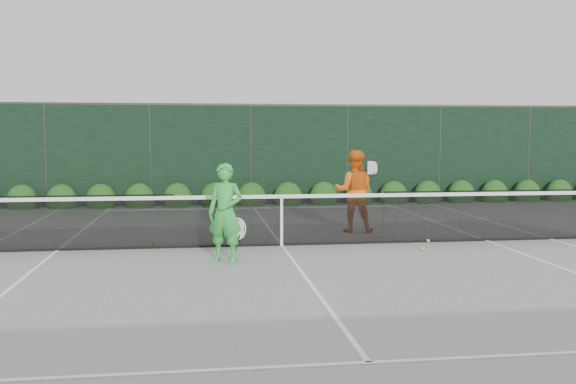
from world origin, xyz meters
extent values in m
plane|color=gray|center=(0.00, 0.00, 0.00)|extent=(80.00, 80.00, 0.00)
cube|color=black|center=(-4.20, 0.00, 0.51)|extent=(4.40, 0.01, 1.02)
cube|color=black|center=(0.00, 0.00, 0.48)|extent=(4.00, 0.01, 0.96)
cube|color=black|center=(4.20, 0.00, 0.51)|extent=(4.40, 0.01, 1.02)
cube|color=white|center=(0.00, 0.00, 0.94)|extent=(12.80, 0.03, 0.07)
cube|color=black|center=(0.00, 0.00, 0.02)|extent=(12.80, 0.02, 0.04)
cube|color=white|center=(0.00, 0.00, 0.46)|extent=(0.05, 0.03, 0.91)
imported|color=green|center=(-1.11, -1.40, 0.82)|extent=(0.71, 0.60, 1.64)
torus|color=white|center=(-0.91, -1.30, 0.53)|extent=(0.30, 0.06, 0.30)
cylinder|color=black|center=(-0.91, -1.30, 0.29)|extent=(0.10, 0.03, 0.30)
imported|color=orange|center=(1.79, 1.57, 0.89)|extent=(1.00, 0.87, 1.78)
torus|color=black|center=(2.14, 1.37, 1.41)|extent=(0.29, 0.14, 0.30)
cylinder|color=black|center=(2.14, 1.37, 1.17)|extent=(0.10, 0.03, 0.30)
cube|color=white|center=(5.49, 0.00, 0.01)|extent=(0.06, 23.77, 0.01)
cube|color=white|center=(-4.12, 0.00, 0.01)|extent=(0.06, 23.77, 0.01)
cube|color=white|center=(4.12, 0.00, 0.01)|extent=(0.06, 23.77, 0.01)
cube|color=white|center=(0.00, 11.88, 0.01)|extent=(11.03, 0.06, 0.01)
cube|color=white|center=(0.00, 6.40, 0.01)|extent=(8.23, 0.06, 0.01)
cube|color=white|center=(0.00, -6.40, 0.01)|extent=(8.23, 0.06, 0.01)
cube|color=white|center=(0.00, 0.00, 0.01)|extent=(0.06, 12.80, 0.01)
cube|color=black|center=(0.00, 7.50, 1.50)|extent=(32.00, 0.06, 3.00)
cube|color=#262826|center=(0.00, 7.50, 3.03)|extent=(32.00, 0.06, 0.06)
cylinder|color=#262826|center=(-6.00, 7.50, 1.50)|extent=(0.08, 0.08, 3.00)
cylinder|color=#262826|center=(-3.00, 7.50, 1.50)|extent=(0.08, 0.08, 3.00)
cylinder|color=#262826|center=(0.00, 7.50, 1.50)|extent=(0.08, 0.08, 3.00)
cylinder|color=#262826|center=(3.00, 7.50, 1.50)|extent=(0.08, 0.08, 3.00)
cylinder|color=#262826|center=(6.00, 7.50, 1.50)|extent=(0.08, 0.08, 3.00)
cylinder|color=#262826|center=(9.00, 7.50, 1.50)|extent=(0.08, 0.08, 3.00)
ellipsoid|color=#10330E|center=(-6.60, 7.15, 0.23)|extent=(0.86, 0.65, 0.94)
ellipsoid|color=#10330E|center=(-5.50, 7.15, 0.23)|extent=(0.86, 0.65, 0.94)
ellipsoid|color=#10330E|center=(-4.40, 7.15, 0.23)|extent=(0.86, 0.65, 0.94)
ellipsoid|color=#10330E|center=(-3.30, 7.15, 0.23)|extent=(0.86, 0.65, 0.94)
ellipsoid|color=#10330E|center=(-2.20, 7.15, 0.23)|extent=(0.86, 0.65, 0.94)
ellipsoid|color=#10330E|center=(-1.10, 7.15, 0.23)|extent=(0.86, 0.65, 0.94)
ellipsoid|color=#10330E|center=(0.00, 7.15, 0.23)|extent=(0.86, 0.65, 0.94)
ellipsoid|color=#10330E|center=(1.10, 7.15, 0.23)|extent=(0.86, 0.65, 0.94)
ellipsoid|color=#10330E|center=(2.20, 7.15, 0.23)|extent=(0.86, 0.65, 0.94)
ellipsoid|color=#10330E|center=(3.30, 7.15, 0.23)|extent=(0.86, 0.65, 0.94)
ellipsoid|color=#10330E|center=(4.40, 7.15, 0.23)|extent=(0.86, 0.65, 0.94)
ellipsoid|color=#10330E|center=(5.50, 7.15, 0.23)|extent=(0.86, 0.65, 0.94)
ellipsoid|color=#10330E|center=(6.60, 7.15, 0.23)|extent=(0.86, 0.65, 0.94)
ellipsoid|color=#10330E|center=(7.70, 7.15, 0.23)|extent=(0.86, 0.65, 0.94)
ellipsoid|color=#10330E|center=(8.80, 7.15, 0.23)|extent=(0.86, 0.65, 0.94)
ellipsoid|color=#10330E|center=(9.90, 7.15, 0.23)|extent=(0.86, 0.65, 0.94)
sphere|color=#B4D72F|center=(2.49, -0.87, 0.03)|extent=(0.07, 0.07, 0.07)
sphere|color=#B4D72F|center=(2.90, -0.03, 0.03)|extent=(0.07, 0.07, 0.07)
sphere|color=#B4D72F|center=(-0.79, 0.41, 0.03)|extent=(0.07, 0.07, 0.07)
sphere|color=#B4D72F|center=(-2.43, 0.42, 0.03)|extent=(0.07, 0.07, 0.07)
sphere|color=#B4D72F|center=(2.07, 0.58, 0.03)|extent=(0.07, 0.07, 0.07)
camera|label=1|loc=(-1.51, -11.98, 2.08)|focal=40.00mm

